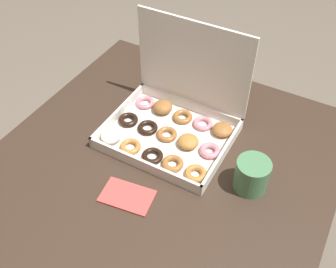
# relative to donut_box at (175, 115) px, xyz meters

# --- Properties ---
(dining_table) EXTENTS (0.93, 0.93, 0.71)m
(dining_table) POSITION_rel_donut_box_xyz_m (0.03, -0.12, -0.16)
(dining_table) COLOR #38281E
(dining_table) RESTS_ON ground_plane
(donut_box) EXTENTS (0.36, 0.30, 0.31)m
(donut_box) POSITION_rel_donut_box_xyz_m (0.00, 0.00, 0.00)
(donut_box) COLOR silver
(donut_box) RESTS_ON dining_table
(coffee_mug) EXTENTS (0.09, 0.09, 0.09)m
(coffee_mug) POSITION_rel_donut_box_xyz_m (0.28, -0.09, -0.01)
(coffee_mug) COLOR #4C8456
(coffee_mug) RESTS_ON dining_table
(paper_napkin) EXTENTS (0.15, 0.10, 0.01)m
(paper_napkin) POSITION_rel_donut_box_xyz_m (0.01, -0.28, -0.06)
(paper_napkin) COLOR #CC4C47
(paper_napkin) RESTS_ON dining_table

